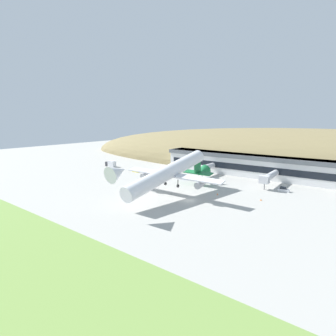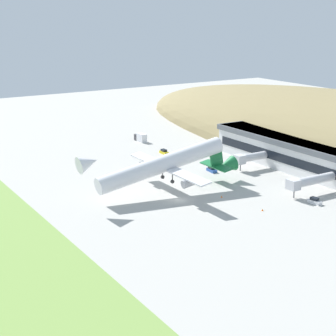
# 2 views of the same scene
# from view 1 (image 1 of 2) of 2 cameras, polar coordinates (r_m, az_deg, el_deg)

# --- Properties ---
(ground_plane) EXTENTS (425.80, 425.80, 0.00)m
(ground_plane) POSITION_cam_1_polar(r_m,az_deg,el_deg) (86.56, 4.56, -7.11)
(ground_plane) COLOR #ADAAA3
(grass_strip_foreground) EXTENTS (383.22, 25.23, 0.08)m
(grass_strip_foreground) POSITION_cam_1_polar(r_m,az_deg,el_deg) (55.16, -25.70, -18.93)
(grass_strip_foreground) COLOR #759947
(grass_strip_foreground) RESTS_ON ground_plane
(hill_backdrop) EXTENTS (331.48, 89.40, 42.59)m
(hill_backdrop) POSITION_cam_1_polar(r_m,az_deg,el_deg) (165.46, 27.09, 0.29)
(hill_backdrop) COLOR olive
(hill_backdrop) RESTS_ON ground_plane
(terminal_building) EXTENTS (110.23, 18.02, 10.18)m
(terminal_building) POSITION_cam_1_polar(r_m,az_deg,el_deg) (127.69, 23.08, 0.50)
(terminal_building) COLOR silver
(terminal_building) RESTS_ON ground_plane
(jetway_0) EXTENTS (3.38, 12.50, 5.43)m
(jetway_0) POSITION_cam_1_polar(r_m,az_deg,el_deg) (123.88, 8.27, 0.12)
(jetway_0) COLOR silver
(jetway_0) RESTS_ON ground_plane
(jetway_1) EXTENTS (3.38, 17.22, 5.43)m
(jetway_1) POSITION_cam_1_polar(r_m,az_deg,el_deg) (110.72, 21.18, -1.74)
(jetway_1) COLOR silver
(jetway_1) RESTS_ON ground_plane
(cargo_airplane) EXTENTS (38.65, 52.42, 13.29)m
(cargo_airplane) POSITION_cam_1_polar(r_m,az_deg,el_deg) (89.67, 0.42, -1.01)
(cargo_airplane) COLOR silver
(service_car_0) EXTENTS (4.41, 1.86, 1.66)m
(service_car_0) POSITION_cam_1_polar(r_m,az_deg,el_deg) (133.19, -6.91, -0.56)
(service_car_0) COLOR gold
(service_car_0) RESTS_ON ground_plane
(service_car_1) EXTENTS (3.99, 1.84, 1.70)m
(service_car_1) POSITION_cam_1_polar(r_m,az_deg,el_deg) (105.75, 23.86, -4.33)
(service_car_1) COLOR silver
(service_car_1) RESTS_ON ground_plane
(service_car_2) EXTENTS (4.45, 2.10, 1.64)m
(service_car_2) POSITION_cam_1_polar(r_m,az_deg,el_deg) (116.37, 3.56, -2.13)
(service_car_2) COLOR #264C99
(service_car_2) RESTS_ON ground_plane
(fuel_truck) EXTENTS (6.74, 2.37, 3.31)m
(fuel_truck) POSITION_cam_1_polar(r_m,az_deg,el_deg) (150.79, -12.34, 0.91)
(fuel_truck) COLOR #333338
(fuel_truck) RESTS_ON ground_plane
(traffic_cone_0) EXTENTS (0.52, 0.52, 0.58)m
(traffic_cone_0) POSITION_cam_1_polar(r_m,az_deg,el_deg) (91.73, 19.57, -6.50)
(traffic_cone_0) COLOR orange
(traffic_cone_0) RESTS_ON ground_plane
(traffic_cone_1) EXTENTS (0.52, 0.52, 0.58)m
(traffic_cone_1) POSITION_cam_1_polar(r_m,az_deg,el_deg) (94.45, 10.72, -5.57)
(traffic_cone_1) COLOR orange
(traffic_cone_1) RESTS_ON ground_plane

